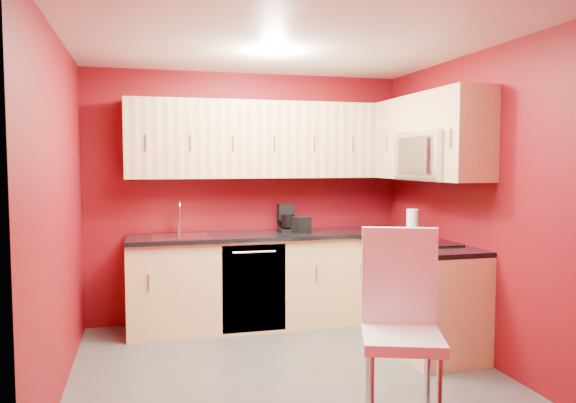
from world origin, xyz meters
name	(u,v)px	position (x,y,z in m)	size (l,w,h in m)	color
floor	(283,368)	(0.00, 0.00, 0.00)	(3.20, 3.20, 0.00)	#4F4D4A
ceiling	(283,43)	(0.00, 0.00, 2.50)	(3.20, 3.20, 0.00)	white
wall_back	(247,197)	(0.00, 1.50, 1.25)	(3.20, 3.20, 0.00)	#6D0A0A
wall_front	(355,233)	(0.00, -1.50, 1.25)	(3.20, 3.20, 0.00)	#6D0A0A
wall_left	(59,214)	(-1.60, 0.00, 1.25)	(3.00, 3.00, 0.00)	#6D0A0A
wall_right	(469,205)	(1.60, 0.00, 1.25)	(3.00, 3.00, 0.00)	#6D0A0A
base_cabinets_back	(273,281)	(0.20, 1.20, 0.43)	(2.80, 0.60, 0.87)	#E3C782
base_cabinets_right	(420,296)	(1.30, 0.25, 0.43)	(0.60, 1.30, 0.87)	#E3C782
countertop_back	(274,235)	(0.20, 1.19, 0.89)	(2.80, 0.63, 0.04)	black
countertop_right	(420,245)	(1.29, 0.23, 0.89)	(0.63, 1.27, 0.04)	black
upper_cabinets_back	(270,140)	(0.20, 1.32, 1.83)	(2.80, 0.35, 0.75)	#DABF7B
upper_cabinets_right	(425,131)	(1.42, 0.44, 1.89)	(0.35, 1.55, 0.75)	#DABF7B
microwave	(435,156)	(1.39, 0.20, 1.66)	(0.42, 0.76, 0.42)	silver
cooktop	(422,243)	(1.28, 0.20, 0.92)	(0.50, 0.55, 0.01)	black
sink	(180,232)	(-0.70, 1.20, 0.94)	(0.52, 0.42, 0.35)	silver
dishwasher_front	(254,288)	(-0.05, 0.91, 0.43)	(0.60, 0.02, 0.82)	black
downlight	(274,52)	(0.00, 0.30, 2.48)	(0.20, 0.20, 0.01)	white
coffee_maker	(287,218)	(0.37, 1.29, 1.05)	(0.16, 0.22, 0.27)	black
napkin_holder	(301,225)	(0.47, 1.16, 0.99)	(0.15, 0.15, 0.16)	black
paper_towel	(413,224)	(1.36, 0.53, 1.04)	(0.15, 0.15, 0.26)	white
dining_chair	(402,328)	(0.49, -1.05, 0.59)	(0.48, 0.50, 1.19)	silver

